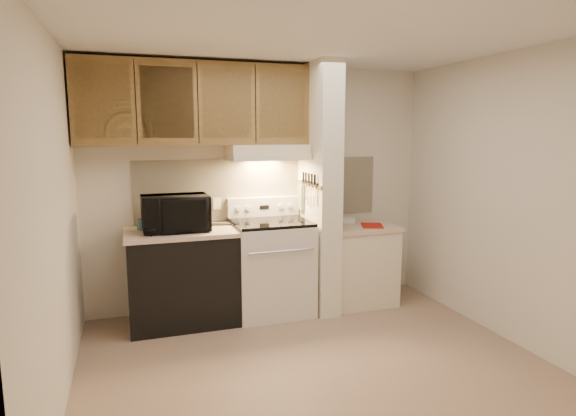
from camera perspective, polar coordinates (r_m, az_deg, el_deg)
name	(u,v)px	position (r m, az deg, el deg)	size (l,w,h in m)	color
floor	(312,362)	(4.05, 2.92, -17.75)	(3.60, 3.60, 0.00)	tan
ceiling	(315,37)	(3.68, 3.25, 19.59)	(3.60, 3.60, 0.00)	white
wall_back	(262,187)	(5.08, -3.15, 2.49)	(3.60, 0.02, 2.50)	silver
wall_left	(54,222)	(3.45, -26.02, -1.48)	(0.02, 3.00, 2.50)	silver
wall_right	(505,198)	(4.63, 24.28, 1.09)	(0.02, 3.00, 2.50)	silver
backsplash	(262,189)	(5.07, -3.11, 2.31)	(2.60, 0.02, 0.63)	#F5E9C5
range_body	(271,268)	(4.90, -1.99, -7.15)	(0.76, 0.65, 0.92)	silver
oven_window	(281,273)	(4.60, -0.86, -7.71)	(0.50, 0.01, 0.30)	black
oven_handle	(282,251)	(4.51, -0.72, -5.16)	(0.02, 0.02, 0.65)	silver
cooktop	(271,222)	(4.79, -2.02, -1.69)	(0.74, 0.64, 0.03)	black
range_backguard	(263,207)	(5.05, -2.95, 0.16)	(0.76, 0.08, 0.20)	silver
range_display	(264,207)	(5.01, -2.82, 0.10)	(0.10, 0.01, 0.04)	black
range_knob_left_outer	(238,209)	(4.94, -5.94, -0.07)	(0.05, 0.05, 0.02)	silver
range_knob_left_inner	(248,208)	(4.96, -4.81, -0.01)	(0.05, 0.05, 0.02)	silver
range_knob_right_inner	(281,206)	(5.05, -0.84, 0.19)	(0.05, 0.05, 0.02)	silver
range_knob_right_outer	(290,206)	(5.08, 0.23, 0.24)	(0.05, 0.05, 0.02)	silver
dishwasher_front	(183,279)	(4.76, -12.35, -8.18)	(1.00, 0.63, 0.87)	black
left_countertop	(181,232)	(4.65, -12.53, -2.81)	(1.04, 0.67, 0.04)	beige
spoon_rest	(221,224)	(4.82, -7.97, -1.92)	(0.23, 0.07, 0.02)	black
teal_jar	(142,225)	(4.74, -16.94, -1.90)	(0.09, 0.09, 0.10)	#2C605E
outlet	(217,204)	(4.97, -8.40, 0.52)	(0.08, 0.01, 0.12)	#EFE3C8
microwave	(175,213)	(4.59, -13.20, -0.60)	(0.60, 0.41, 0.33)	black
partition_pillar	(319,189)	(4.91, 3.70, 2.27)	(0.22, 0.70, 2.50)	white
pillar_trim	(308,184)	(4.86, 2.43, 2.81)	(0.01, 0.70, 0.04)	olive
knife_strip	(310,183)	(4.81, 2.58, 2.98)	(0.02, 0.42, 0.04)	black
knife_blade_a	(315,195)	(4.66, 3.17, 1.55)	(0.01, 0.04, 0.16)	silver
knife_handle_a	(315,180)	(4.64, 3.20, 3.38)	(0.02, 0.02, 0.10)	black
knife_blade_b	(311,195)	(4.75, 2.75, 1.57)	(0.01, 0.04, 0.18)	silver
knife_handle_b	(312,179)	(4.72, 2.85, 3.47)	(0.02, 0.02, 0.10)	black
knife_blade_c	(308,195)	(4.83, 2.40, 1.57)	(0.01, 0.04, 0.20)	silver
knife_handle_c	(309,178)	(4.79, 2.50, 3.56)	(0.02, 0.02, 0.10)	black
knife_blade_d	(306,192)	(4.89, 2.13, 1.90)	(0.01, 0.04, 0.16)	silver
knife_handle_d	(306,177)	(4.87, 2.14, 3.65)	(0.02, 0.02, 0.10)	black
knife_blade_e	(303,192)	(4.97, 1.75, 1.91)	(0.01, 0.04, 0.18)	silver
knife_handle_e	(303,177)	(4.94, 1.84, 3.72)	(0.02, 0.02, 0.10)	black
oven_mitt	(301,197)	(5.03, 1.56, 1.32)	(0.03, 0.11, 0.27)	gray
right_cab_base	(358,265)	(5.26, 8.28, -6.74)	(0.70, 0.60, 0.81)	#EFE3C8
right_countertop	(359,227)	(5.16, 8.39, -2.20)	(0.74, 0.64, 0.04)	beige
red_folder	(372,226)	(5.11, 9.93, -2.06)	(0.21, 0.29, 0.01)	#AE180E
white_box	(347,220)	(5.29, 7.04, -1.43)	(0.17, 0.11, 0.04)	white
range_hood	(267,152)	(4.84, -2.49, 6.64)	(0.78, 0.44, 0.15)	#EFE3C8
hood_lip	(273,158)	(4.64, -1.77, 5.99)	(0.78, 0.04, 0.06)	#EFE3C8
upper_cabinets	(196,104)	(4.74, -10.91, 12.00)	(2.18, 0.33, 0.77)	olive
cab_door_a	(103,101)	(4.54, -21.12, 11.72)	(0.46, 0.01, 0.63)	olive
cab_gap_a	(136,102)	(4.54, -17.61, 11.90)	(0.01, 0.01, 0.73)	black
cab_door_b	(167,103)	(4.55, -14.11, 12.03)	(0.46, 0.01, 0.63)	olive
cab_gap_b	(198,103)	(4.58, -10.63, 12.12)	(0.01, 0.01, 0.73)	black
cab_door_c	(227,104)	(4.63, -7.21, 12.17)	(0.46, 0.01, 0.63)	olive
cab_gap_c	(256,104)	(4.69, -3.87, 12.18)	(0.01, 0.01, 0.73)	black
cab_door_d	(283,105)	(4.77, -0.63, 12.14)	(0.46, 0.01, 0.63)	olive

